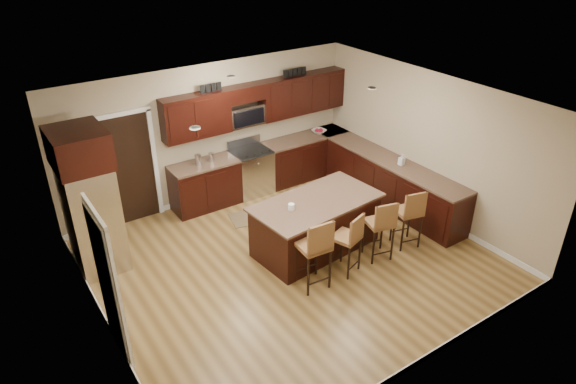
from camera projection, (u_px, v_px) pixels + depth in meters
floor at (292, 261)px, 8.50m from camera, size 6.00×6.00×0.00m
ceiling at (292, 105)px, 7.21m from camera, size 6.00×6.00×0.00m
wall_back at (211, 133)px, 9.86m from camera, size 6.00×0.00×6.00m
wall_left at (94, 253)px, 6.38m from camera, size 0.00×5.50×5.50m
wall_right at (428, 146)px, 9.34m from camera, size 0.00×5.50×5.50m
base_cabinets at (329, 175)px, 10.27m from camera, size 4.02×3.96×0.92m
upper_cabinets at (261, 101)px, 10.02m from camera, size 4.00×0.33×0.80m
range at (251, 171)px, 10.40m from camera, size 0.76×0.64×1.11m
microwave at (245, 115)px, 9.96m from camera, size 0.76×0.31×0.40m
doorway at (130, 170)px, 9.19m from camera, size 0.85×0.03×2.06m
pantry_door at (107, 286)px, 6.33m from camera, size 0.03×0.80×2.04m
letter_decor at (254, 80)px, 9.73m from camera, size 2.20×0.03×0.15m
island at (316, 226)px, 8.64m from camera, size 2.24×1.31×0.92m
stool_left at (316, 247)px, 7.55m from camera, size 0.48×0.48×1.20m
stool_mid at (350, 237)px, 7.94m from camera, size 0.50×0.50×1.05m
stool_right at (381, 224)px, 8.25m from camera, size 0.49×0.49×1.08m
refrigerator at (89, 200)px, 7.86m from camera, size 0.79×0.95×2.35m
floor_mat at (252, 217)px, 9.72m from camera, size 0.91×0.70×0.01m
fruit_bowl at (319, 131)px, 11.01m from camera, size 0.32×0.32×0.07m
soap_bottle at (402, 160)px, 9.57m from camera, size 0.10×0.11×0.22m
canister_tall at (198, 160)px, 9.58m from camera, size 0.12×0.12×0.20m
canister_short at (211, 157)px, 9.72m from camera, size 0.11×0.11×0.17m
island_jar at (291, 207)px, 8.14m from camera, size 0.10×0.10×0.10m
stool_extra at (410, 212)px, 8.57m from camera, size 0.49×0.49×1.08m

